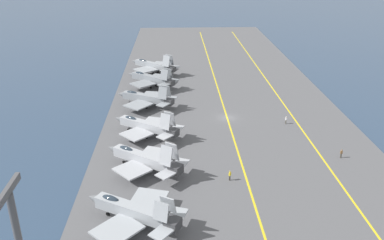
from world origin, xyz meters
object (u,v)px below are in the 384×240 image
object	(u,v)px
parked_jet_second	(144,159)
parked_jet_sixth	(154,65)
parked_jet_fifth	(151,79)
parked_jet_third	(146,126)
crew_white_vest	(286,120)
crew_yellow_vest	(230,175)
parked_jet_nearest	(133,211)
parked_jet_fourth	(146,98)
crew_brown_vest	(341,153)

from	to	relation	value
parked_jet_second	parked_jet_sixth	size ratio (longest dim) A/B	0.96
parked_jet_fifth	parked_jet_third	bearing A→B (deg)	-178.99
parked_jet_sixth	crew_white_vest	xyz separation A→B (m)	(-40.19, -31.07, -1.57)
parked_jet_third	parked_jet_fifth	bearing A→B (deg)	1.01
parked_jet_sixth	crew_yellow_vest	xyz separation A→B (m)	(-63.19, -15.50, -1.54)
parked_jet_nearest	crew_white_vest	bearing A→B (deg)	-42.02
parked_jet_third	crew_yellow_vest	bearing A→B (deg)	-140.20
parked_jet_fourth	crew_yellow_vest	size ratio (longest dim) A/B	8.46
crew_yellow_vest	parked_jet_second	bearing A→B (deg)	75.37
parked_jet_third	parked_jet_fifth	size ratio (longest dim) A/B	1.01
parked_jet_fourth	parked_jet_nearest	bearing A→B (deg)	-178.83
parked_jet_second	parked_jet_sixth	world-z (taller)	parked_jet_second
parked_jet_nearest	parked_jet_third	world-z (taller)	parked_jet_third
parked_jet_third	parked_jet_second	bearing A→B (deg)	-178.17
crew_white_vest	crew_brown_vest	xyz separation A→B (m)	(-16.05, -6.30, 0.00)
parked_jet_nearest	crew_yellow_vest	bearing A→B (deg)	-53.69
crew_white_vest	crew_yellow_vest	bearing A→B (deg)	145.90
crew_white_vest	crew_brown_vest	world-z (taller)	crew_brown_vest
crew_white_vest	parked_jet_second	bearing A→B (deg)	122.42
parked_jet_second	parked_jet_third	size ratio (longest dim) A/B	1.00
parked_jet_second	parked_jet_third	distance (m)	14.29
parked_jet_nearest	crew_yellow_vest	distance (m)	19.00
parked_jet_fourth	parked_jet_sixth	size ratio (longest dim) A/B	0.97
crew_yellow_vest	crew_brown_vest	distance (m)	22.94
parked_jet_second	crew_yellow_vest	bearing A→B (deg)	-104.63
crew_white_vest	parked_jet_sixth	bearing A→B (deg)	37.71
crew_brown_vest	parked_jet_sixth	bearing A→B (deg)	33.60
parked_jet_fourth	crew_white_vest	bearing A→B (deg)	-110.26
parked_jet_third	parked_jet_fourth	world-z (taller)	parked_jet_third
parked_jet_second	parked_jet_third	xyz separation A→B (m)	(14.29, 0.46, -0.10)
parked_jet_fifth	crew_white_vest	size ratio (longest dim) A/B	8.68
crew_brown_vest	parked_jet_third	bearing A→B (deg)	73.20
crew_yellow_vest	parked_jet_sixth	bearing A→B (deg)	13.78
parked_jet_nearest	crew_yellow_vest	size ratio (longest dim) A/B	8.37
parked_jet_fifth	parked_jet_second	bearing A→B (deg)	-178.73
parked_jet_third	parked_jet_fifth	distance (m)	31.71
parked_jet_sixth	crew_brown_vest	world-z (taller)	parked_jet_sixth
parked_jet_sixth	crew_white_vest	bearing A→B (deg)	-142.29
parked_jet_fifth	crew_yellow_vest	xyz separation A→B (m)	(-49.81, -15.65, -1.47)
parked_jet_second	parked_jet_fifth	xyz separation A→B (m)	(45.99, 1.02, 0.04)
parked_jet_fourth	parked_jet_sixth	distance (m)	28.47
parked_jet_nearest	crew_yellow_vest	world-z (taller)	parked_jet_nearest
parked_jet_fifth	crew_yellow_vest	distance (m)	52.23
parked_jet_second	parked_jet_sixth	bearing A→B (deg)	0.84
parked_jet_nearest	parked_jet_fourth	xyz separation A→B (m)	(45.95, 0.94, -0.02)
parked_jet_sixth	parked_jet_third	bearing A→B (deg)	-179.47
crew_yellow_vest	crew_brown_vest	xyz separation A→B (m)	(6.95, -21.87, -0.03)
parked_jet_second	parked_jet_fourth	distance (m)	30.95
parked_jet_second	crew_white_vest	xyz separation A→B (m)	(19.18, -30.20, -1.47)
parked_jet_sixth	crew_brown_vest	xyz separation A→B (m)	(-56.24, -37.37, -1.57)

